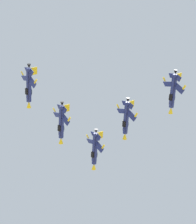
{
  "coord_description": "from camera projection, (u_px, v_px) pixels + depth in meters",
  "views": [
    {
      "loc": [
        5.26,
        0.54,
        1.52
      ],
      "look_at": [
        -39.21,
        47.48,
        159.01
      ],
      "focal_mm": 78.2,
      "sensor_mm": 36.0,
      "label": 1
    }
  ],
  "objects": [
    {
      "name": "fighter_jet_left_outer",
      "position": [
        29.0,
        86.0,
        167.15
      ],
      "size": [
        12.81,
        11.97,
        8.21
      ],
      "rotation": [
        0.0,
        0.94,
        0.81
      ],
      "color": "navy"
    },
    {
      "name": "fighter_jet_left_wing",
      "position": [
        62.0,
        123.0,
        169.56
      ],
      "size": [
        12.79,
        11.97,
        8.1
      ],
      "rotation": [
        0.0,
        0.92,
        0.81
      ],
      "color": "navy"
    },
    {
      "name": "fighter_jet_right_outer",
      "position": [
        173.0,
        92.0,
        167.5
      ],
      "size": [
        12.78,
        11.97,
        8.03
      ],
      "rotation": [
        0.0,
        0.91,
        0.81
      ],
      "color": "navy"
    },
    {
      "name": "fighter_jet_lead",
      "position": [
        95.0,
        149.0,
        173.13
      ],
      "size": [
        12.81,
        11.97,
        8.19
      ],
      "rotation": [
        0.0,
        0.94,
        0.81
      ],
      "color": "navy"
    },
    {
      "name": "fighter_jet_right_wing",
      "position": [
        126.0,
        119.0,
        172.79
      ],
      "size": [
        12.74,
        11.97,
        7.84
      ],
      "rotation": [
        0.0,
        0.88,
        0.81
      ],
      "color": "navy"
    }
  ]
}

